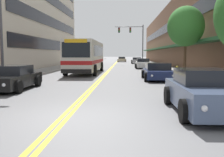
{
  "coord_description": "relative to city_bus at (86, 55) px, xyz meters",
  "views": [
    {
      "loc": [
        1.78,
        -7.27,
        1.9
      ],
      "look_at": [
        0.04,
        28.13,
        -1.6
      ],
      "focal_mm": 40.0,
      "sensor_mm": 36.0,
      "label": 1
    }
  ],
  "objects": [
    {
      "name": "street_lamp_left_near",
      "position": [
        -2.93,
        -10.92,
        2.71
      ],
      "size": [
        2.25,
        0.28,
        7.49
      ],
      "color": "#47474C",
      "rests_on": "ground_plane"
    },
    {
      "name": "car_black_parked_left_far",
      "position": [
        -2.23,
        -12.08,
        -1.16
      ],
      "size": [
        2.2,
        4.47,
        1.28
      ],
      "color": "black",
      "rests_on": "ground_plane"
    },
    {
      "name": "sidewalk_right",
      "position": [
        8.97,
        19.17,
        -1.67
      ],
      "size": [
        2.85,
        106.0,
        0.18
      ],
      "color": "gray",
      "rests_on": "ground_plane"
    },
    {
      "name": "car_beige_moving_lead",
      "position": [
        3.25,
        35.7,
        -1.19
      ],
      "size": [
        2.09,
        4.71,
        1.2
      ],
      "color": "#BCAD89",
      "rests_on": "ground_plane"
    },
    {
      "name": "car_navy_parked_right_end",
      "position": [
        6.32,
        -6.56,
        -1.19
      ],
      "size": [
        2.21,
        4.51,
        1.24
      ],
      "color": "#19234C",
      "rests_on": "ground_plane"
    },
    {
      "name": "car_slate_blue_parked_right_foreground",
      "position": [
        6.37,
        -16.97,
        -1.1
      ],
      "size": [
        1.99,
        4.31,
        1.42
      ],
      "color": "#475675",
      "rests_on": "ground_plane"
    },
    {
      "name": "sidewalk_left",
      "position": [
        -4.88,
        19.17,
        -1.67
      ],
      "size": [
        2.85,
        106.0,
        0.18
      ],
      "color": "gray",
      "rests_on": "ground_plane"
    },
    {
      "name": "storefront_row_right",
      "position": [
        14.63,
        19.17,
        3.09
      ],
      "size": [
        9.1,
        68.0,
        9.73
      ],
      "color": "brown",
      "rests_on": "ground_plane"
    },
    {
      "name": "city_bus",
      "position": [
        0.0,
        0.0,
        0.0
      ],
      "size": [
        2.86,
        10.73,
        3.12
      ],
      "color": "silver",
      "rests_on": "ground_plane"
    },
    {
      "name": "ground_plane",
      "position": [
        2.05,
        19.17,
        -1.76
      ],
      "size": [
        240.0,
        240.0,
        0.0
      ],
      "primitive_type": "plane",
      "color": "slate"
    },
    {
      "name": "centre_line",
      "position": [
        2.05,
        19.17,
        -1.76
      ],
      "size": [
        0.34,
        106.0,
        0.01
      ],
      "color": "yellow",
      "rests_on": "ground_plane"
    },
    {
      "name": "fire_hydrant",
      "position": [
        8.0,
        -5.17,
        -1.19
      ],
      "size": [
        0.31,
        0.23,
        0.79
      ],
      "color": "yellow",
      "rests_on": "sidewalk_right"
    },
    {
      "name": "car_white_parked_right_far",
      "position": [
        6.31,
        8.07,
        -1.15
      ],
      "size": [
        2.06,
        4.16,
        1.3
      ],
      "color": "white",
      "rests_on": "ground_plane"
    },
    {
      "name": "car_silver_parked_right_mid",
      "position": [
        6.34,
        24.98,
        -1.18
      ],
      "size": [
        2.19,
        4.6,
        1.21
      ],
      "color": "#B7B7BC",
      "rests_on": "ground_plane"
    },
    {
      "name": "traffic_signal_mast",
      "position": [
        5.57,
        21.63,
        3.34
      ],
      "size": [
        5.28,
        0.38,
        7.24
      ],
      "color": "#47474C",
      "rests_on": "ground_plane"
    },
    {
      "name": "car_dark_grey_parked_left_near",
      "position": [
        -2.26,
        10.27,
        -1.2
      ],
      "size": [
        2.11,
        4.64,
        1.2
      ],
      "color": "#38383D",
      "rests_on": "ground_plane"
    },
    {
      "name": "street_tree_right_mid",
      "position": [
        8.71,
        -4.69,
        2.32
      ],
      "size": [
        2.91,
        2.91,
        5.51
      ],
      "color": "brown",
      "rests_on": "sidewalk_right"
    }
  ]
}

